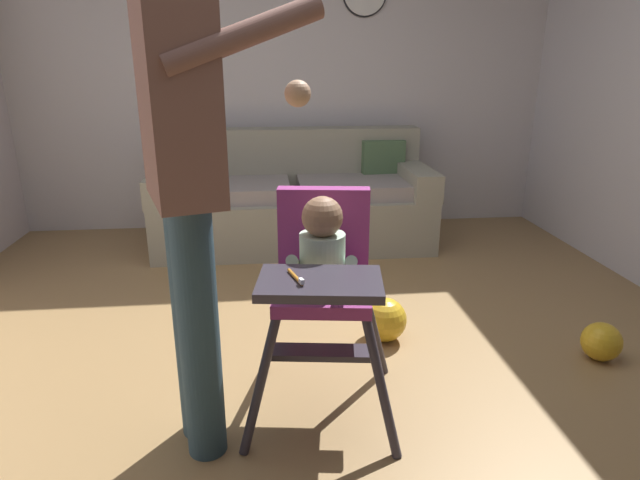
{
  "coord_description": "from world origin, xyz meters",
  "views": [
    {
      "loc": [
        -0.17,
        -2.11,
        1.36
      ],
      "look_at": [
        0.02,
        -0.28,
        0.74
      ],
      "focal_mm": 29.87,
      "sensor_mm": 36.0,
      "label": 1
    }
  ],
  "objects": [
    {
      "name": "toy_ball",
      "position": [
        1.4,
        -0.01,
        0.09
      ],
      "size": [
        0.19,
        0.19,
        0.19
      ],
      "primitive_type": "sphere",
      "color": "gold",
      "rests_on": "ground"
    },
    {
      "name": "adult_standing",
      "position": [
        -0.43,
        -0.39,
        1.0
      ],
      "size": [
        0.61,
        0.49,
        1.75
      ],
      "rotation": [
        0.0,
        0.0,
        0.3
      ],
      "color": "#2F4959",
      "rests_on": "ground"
    },
    {
      "name": "couch",
      "position": [
        0.04,
        1.93,
        0.33
      ],
      "size": [
        2.08,
        0.86,
        0.86
      ],
      "rotation": [
        0.0,
        0.0,
        -1.57
      ],
      "color": "gray",
      "rests_on": "ground"
    },
    {
      "name": "high_chair",
      "position": [
        0.03,
        -0.25,
        0.62
      ],
      "size": [
        0.68,
        0.78,
        0.91
      ],
      "rotation": [
        0.0,
        0.0,
        -1.71
      ],
      "color": "#322D38",
      "rests_on": "ground"
    },
    {
      "name": "wall_far",
      "position": [
        0.0,
        2.45,
        1.38
      ],
      "size": [
        5.16,
        0.06,
        2.75
      ],
      "primitive_type": "cube",
      "color": "silver",
      "rests_on": "ground"
    },
    {
      "name": "toy_ball_second",
      "position": [
        0.41,
        0.29,
        0.11
      ],
      "size": [
        0.22,
        0.22,
        0.22
      ],
      "primitive_type": "sphere",
      "color": "gold",
      "rests_on": "ground"
    },
    {
      "name": "ground",
      "position": [
        0.0,
        0.0,
        -0.05
      ],
      "size": [
        5.96,
        6.43,
        0.1
      ],
      "primitive_type": "cube",
      "color": "#987548"
    }
  ]
}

